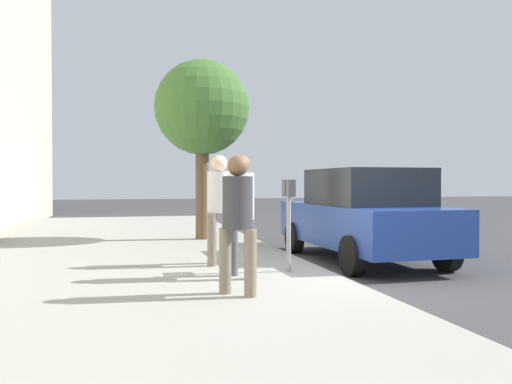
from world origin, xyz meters
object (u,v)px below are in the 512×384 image
Objects in this scene: pedestrian_at_meter at (241,205)px; parked_sedan_near at (363,215)px; parking_officer at (219,200)px; street_tree at (202,109)px; parking_meter at (289,205)px; pedestrian_bystander at (238,214)px.

pedestrian_at_meter reaches higher than parked_sedan_near.
parking_officer is 0.42× the size of street_tree.
parking_meter is 1.31m from parking_officer.
parking_officer is at bearing 44.19° from parking_meter.
pedestrian_bystander reaches higher than parked_sedan_near.
pedestrian_at_meter reaches higher than pedestrian_bystander.
pedestrian_at_meter is 0.97× the size of parking_officer.
parked_sedan_near is at bearing 59.68° from parking_officer.
parking_officer reaches higher than parking_meter.
parking_meter is 0.78× the size of parking_officer.
pedestrian_bystander is 0.38× the size of parked_sedan_near.
parked_sedan_near is at bearing -142.05° from street_tree.
parked_sedan_near is (1.86, -2.81, -0.30)m from pedestrian_at_meter.
street_tree is (6.36, -0.50, 2.13)m from pedestrian_bystander.
pedestrian_at_meter is at bearing 123.49° from parked_sedan_near.
parked_sedan_near is at bearing 7.52° from pedestrian_at_meter.
street_tree reaches higher than parked_sedan_near.
pedestrian_bystander is (-1.46, 1.11, -0.03)m from parking_meter.
parking_officer reaches higher than pedestrian_bystander.
parking_officer is (2.40, -0.20, 0.09)m from pedestrian_bystander.
parked_sedan_near is (3.02, -3.10, -0.24)m from pedestrian_bystander.
pedestrian_bystander is 0.40× the size of street_tree.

